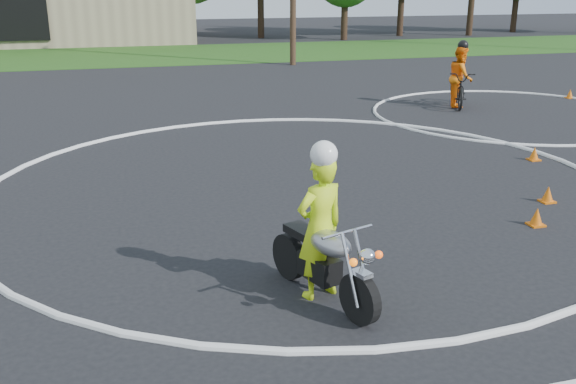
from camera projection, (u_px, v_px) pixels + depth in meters
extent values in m
plane|color=black|center=(356.00, 241.00, 9.78)|extent=(120.00, 120.00, 0.00)
cube|color=#1E4714|center=(173.00, 54.00, 34.48)|extent=(120.00, 10.00, 0.02)
torus|color=silver|center=(300.00, 184.00, 12.52)|extent=(12.12, 12.12, 0.12)
torus|color=silver|center=(509.00, 114.00, 19.13)|extent=(8.10, 8.10, 0.10)
cylinder|color=black|center=(360.00, 299.00, 7.35)|extent=(0.31, 0.63, 0.62)
cylinder|color=black|center=(289.00, 256.00, 8.49)|extent=(0.31, 0.63, 0.62)
cube|color=black|center=(320.00, 267.00, 7.93)|extent=(0.45, 0.63, 0.31)
ellipsoid|color=#999A9E|center=(330.00, 243.00, 7.64)|extent=(0.56, 0.74, 0.29)
cube|color=black|center=(305.00, 233.00, 8.06)|extent=(0.45, 0.67, 0.10)
cylinder|color=white|center=(350.00, 270.00, 7.25)|extent=(0.16, 0.37, 0.83)
cylinder|color=#B9BAC0|center=(362.00, 266.00, 7.35)|extent=(0.16, 0.37, 0.83)
cube|color=silver|center=(362.00, 273.00, 7.23)|extent=(0.21, 0.26, 0.05)
cylinder|color=white|center=(347.00, 232.00, 7.32)|extent=(0.70, 0.26, 0.04)
sphere|color=silver|center=(368.00, 257.00, 7.09)|extent=(0.19, 0.19, 0.19)
sphere|color=orange|center=(353.00, 262.00, 7.02)|extent=(0.09, 0.09, 0.09)
sphere|color=#F64C0C|center=(379.00, 255.00, 7.22)|extent=(0.09, 0.09, 0.09)
cylinder|color=silver|center=(311.00, 260.00, 8.37)|extent=(0.34, 0.81, 0.08)
imported|color=#C8EE19|center=(320.00, 228.00, 7.82)|extent=(0.77, 0.63, 1.83)
sphere|color=white|center=(324.00, 154.00, 7.49)|extent=(0.33, 0.33, 0.33)
imported|color=black|center=(459.00, 89.00, 20.05)|extent=(1.56, 2.25, 1.12)
imported|color=orange|center=(460.00, 77.00, 19.93)|extent=(1.02, 1.12, 1.87)
sphere|color=black|center=(463.00, 45.00, 19.63)|extent=(0.32, 0.32, 0.32)
cone|color=#D8610B|center=(537.00, 217.00, 10.36)|extent=(0.22, 0.22, 0.30)
cube|color=#D8610B|center=(536.00, 225.00, 10.41)|extent=(0.24, 0.24, 0.03)
cone|color=#D8610B|center=(570.00, 94.00, 21.64)|extent=(0.22, 0.22, 0.30)
cube|color=#D8610B|center=(569.00, 98.00, 21.68)|extent=(0.24, 0.24, 0.03)
cone|color=#D8610B|center=(548.00, 194.00, 11.46)|extent=(0.22, 0.22, 0.30)
cube|color=#D8610B|center=(547.00, 201.00, 11.50)|extent=(0.24, 0.24, 0.03)
cone|color=#D8610B|center=(534.00, 154.00, 14.14)|extent=(0.22, 0.22, 0.30)
cube|color=#D8610B|center=(534.00, 160.00, 14.19)|extent=(0.24, 0.24, 0.03)
cube|color=black|center=(20.00, 14.00, 36.30)|extent=(3.00, 0.16, 3.00)
cylinder|color=#382619|center=(192.00, 16.00, 40.88)|extent=(0.44, 0.44, 3.24)
cylinder|color=#382619|center=(261.00, 8.00, 43.87)|extent=(0.44, 0.44, 3.96)
cylinder|color=#382619|center=(344.00, 18.00, 42.57)|extent=(0.44, 0.44, 2.88)
cylinder|color=#382619|center=(401.00, 10.00, 45.56)|extent=(0.44, 0.44, 3.60)
cylinder|color=#382619|center=(471.00, 4.00, 45.81)|extent=(0.44, 0.44, 4.32)
cylinder|color=#382619|center=(515.00, 10.00, 49.08)|extent=(0.44, 0.44, 3.24)
cylinder|color=#382619|center=(127.00, 19.00, 40.84)|extent=(0.44, 0.44, 2.88)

